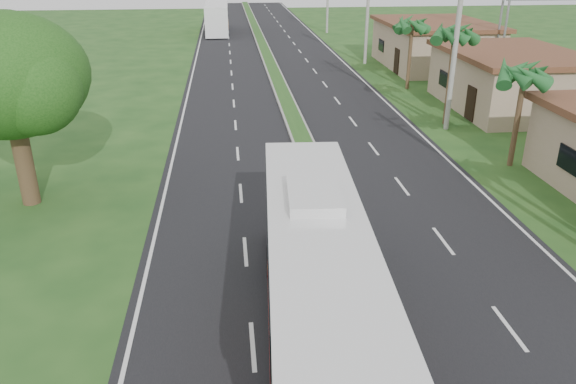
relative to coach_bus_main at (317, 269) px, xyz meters
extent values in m
plane|color=#1E4619|center=(1.81, -0.29, -2.08)|extent=(180.00, 180.00, 0.00)
cube|color=black|center=(1.81, 19.71, -2.07)|extent=(14.00, 160.00, 0.02)
cube|color=gray|center=(1.81, 19.71, -1.98)|extent=(1.20, 160.00, 0.17)
cube|color=#1E4619|center=(1.81, 19.71, -1.89)|extent=(0.95, 160.00, 0.02)
cube|color=silver|center=(-4.89, 19.71, -2.08)|extent=(0.12, 160.00, 0.01)
cube|color=silver|center=(8.51, 19.71, -2.08)|extent=(0.12, 160.00, 0.01)
cube|color=tan|center=(15.81, 21.71, -0.40)|extent=(7.00, 10.00, 3.35)
cube|color=brown|center=(15.81, 21.71, 1.43)|extent=(7.60, 10.60, 0.32)
cube|color=tan|center=(15.81, 35.71, -0.33)|extent=(8.00, 11.00, 3.50)
cube|color=brown|center=(15.81, 35.71, 1.58)|extent=(8.60, 11.60, 0.32)
cylinder|color=#473321|center=(11.21, 11.71, 0.22)|extent=(0.26, 0.26, 4.60)
cylinder|color=#473321|center=(10.61, 18.71, 0.62)|extent=(0.26, 0.26, 5.40)
cylinder|color=#473321|center=(11.11, 27.71, 0.32)|extent=(0.26, 0.26, 4.80)
cylinder|color=#473321|center=(-10.19, 9.71, -0.08)|extent=(0.70, 0.70, 4.00)
ellipsoid|color=#194512|center=(-10.19, 9.71, 3.12)|extent=(6.00, 6.00, 4.68)
sphere|color=#194512|center=(-8.99, 8.71, 2.82)|extent=(3.40, 3.40, 3.40)
cylinder|color=gray|center=(10.31, 17.71, 3.92)|extent=(0.28, 0.28, 12.00)
cylinder|color=gray|center=(18.81, 29.21, 3.92)|extent=(0.18, 0.18, 12.00)
cube|color=silver|center=(0.00, -0.05, -0.11)|extent=(3.16, 11.82, 3.07)
cube|color=black|center=(0.03, 0.53, 0.57)|extent=(3.06, 9.49, 1.23)
cube|color=#A5100D|center=(-0.08, -1.22, -0.72)|extent=(2.80, 5.21, 0.54)
cube|color=yellow|center=(0.01, 0.24, -0.96)|extent=(2.66, 3.07, 0.24)
cube|color=silver|center=(0.07, 1.11, 1.56)|extent=(1.51, 2.42, 0.27)
cylinder|color=black|center=(-0.91, 3.13, -1.57)|extent=(0.37, 1.03, 1.01)
cylinder|color=black|center=(1.29, 2.99, -1.57)|extent=(0.37, 1.03, 1.01)
cube|color=white|center=(-2.96, 59.31, -0.26)|extent=(2.68, 11.96, 3.32)
cube|color=black|center=(-2.96, 59.83, 0.74)|extent=(2.71, 8.85, 1.13)
cube|color=orange|center=(-2.97, 58.27, -0.89)|extent=(2.69, 5.73, 0.36)
cylinder|color=black|center=(-4.14, 54.38, -1.58)|extent=(0.32, 1.00, 1.00)
cylinder|color=black|center=(-1.85, 54.37, -1.58)|extent=(0.32, 1.00, 1.00)
cylinder|color=black|center=(-4.07, 63.73, -1.58)|extent=(0.32, 1.00, 1.00)
cylinder|color=black|center=(-1.79, 63.72, -1.58)|extent=(0.32, 1.00, 1.00)
imported|color=black|center=(0.85, 7.28, -1.48)|extent=(2.07, 0.86, 1.21)
imported|color=maroon|center=(0.85, 7.28, -0.63)|extent=(0.71, 0.52, 1.79)
camera|label=1|loc=(-2.04, -12.10, 7.45)|focal=35.00mm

